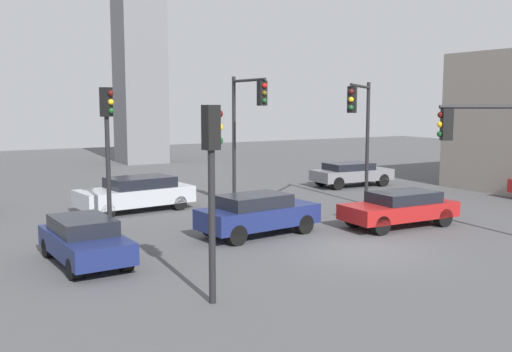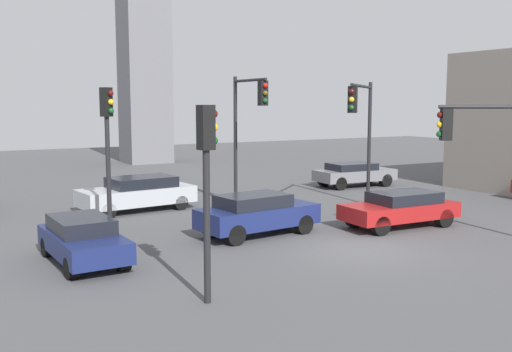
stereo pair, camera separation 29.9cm
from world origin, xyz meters
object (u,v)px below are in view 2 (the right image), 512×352
(traffic_light_1, at_px, (362,118))
(traffic_light_2, at_px, (207,165))
(traffic_light_3, at_px, (502,140))
(car_0, at_px, (83,239))
(traffic_light_4, at_px, (108,132))
(traffic_light_0, at_px, (248,115))
(car_2, at_px, (138,193))
(car_1, at_px, (354,173))
(car_4, at_px, (401,208))
(car_3, at_px, (257,213))

(traffic_light_1, height_order, traffic_light_2, traffic_light_1)
(traffic_light_3, bearing_deg, car_0, 7.95)
(traffic_light_3, bearing_deg, traffic_light_2, 30.35)
(traffic_light_3, distance_m, traffic_light_4, 13.01)
(traffic_light_0, bearing_deg, traffic_light_2, -31.69)
(traffic_light_1, bearing_deg, traffic_light_2, -6.18)
(traffic_light_0, xyz_separation_m, car_2, (-4.21, 2.10, -3.28))
(traffic_light_0, bearing_deg, traffic_light_1, 54.61)
(traffic_light_3, relative_size, car_1, 1.07)
(traffic_light_4, bearing_deg, traffic_light_1, 48.56)
(traffic_light_2, height_order, traffic_light_3, traffic_light_3)
(car_1, distance_m, car_4, 10.64)
(car_1, bearing_deg, car_2, -171.23)
(traffic_light_1, height_order, traffic_light_3, traffic_light_1)
(car_1, relative_size, car_4, 1.02)
(car_1, relative_size, car_3, 1.02)
(traffic_light_0, height_order, traffic_light_3, traffic_light_0)
(traffic_light_1, xyz_separation_m, car_3, (-5.91, -1.67, -3.20))
(traffic_light_2, xyz_separation_m, car_4, (9.68, 4.10, -2.47))
(traffic_light_0, bearing_deg, traffic_light_4, -74.08)
(car_2, xyz_separation_m, car_4, (7.45, -7.98, -0.05))
(car_0, bearing_deg, traffic_light_0, 119.16)
(traffic_light_0, height_order, car_0, traffic_light_0)
(traffic_light_4, xyz_separation_m, car_0, (-1.73, -3.44, -2.87))
(traffic_light_1, relative_size, car_3, 1.24)
(traffic_light_0, bearing_deg, car_3, -23.75)
(traffic_light_0, height_order, car_1, traffic_light_0)
(traffic_light_3, xyz_separation_m, car_3, (-5.96, 5.12, -2.63))
(car_1, bearing_deg, car_0, -149.92)
(car_1, xyz_separation_m, car_4, (-5.23, -9.26, -0.01))
(car_4, bearing_deg, car_0, -1.95)
(traffic_light_4, relative_size, car_0, 1.27)
(traffic_light_4, relative_size, car_2, 1.02)
(traffic_light_1, relative_size, car_2, 1.10)
(traffic_light_1, relative_size, car_4, 1.24)
(traffic_light_2, distance_m, car_4, 10.80)
(traffic_light_0, xyz_separation_m, traffic_light_1, (3.82, -2.83, -0.07))
(traffic_light_2, relative_size, traffic_light_3, 0.94)
(car_2, bearing_deg, traffic_light_0, 146.97)
(traffic_light_3, distance_m, car_1, 14.06)
(traffic_light_0, relative_size, car_2, 1.15)
(traffic_light_3, bearing_deg, traffic_light_1, -61.16)
(traffic_light_3, height_order, car_0, traffic_light_3)
(traffic_light_2, relative_size, traffic_light_4, 0.89)
(car_0, relative_size, car_2, 0.80)
(car_0, bearing_deg, car_2, 148.29)
(traffic_light_0, height_order, car_2, traffic_light_0)
(car_3, bearing_deg, traffic_light_3, -47.32)
(traffic_light_3, height_order, car_1, traffic_light_3)
(car_3, bearing_deg, traffic_light_1, 9.11)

